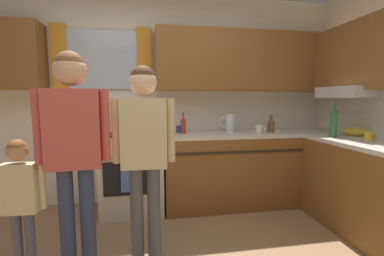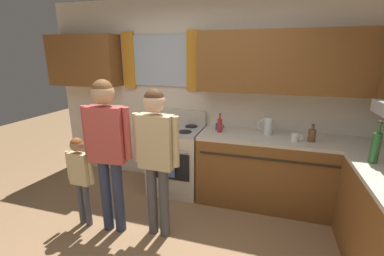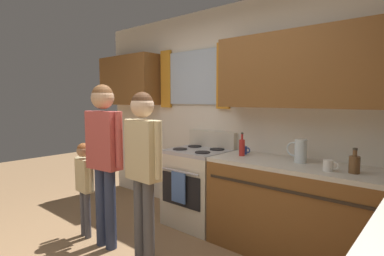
{
  "view_description": "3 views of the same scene",
  "coord_description": "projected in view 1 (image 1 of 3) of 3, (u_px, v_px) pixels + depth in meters",
  "views": [
    {
      "loc": [
        -0.09,
        -1.45,
        1.3
      ],
      "look_at": [
        0.3,
        0.78,
        1.05
      ],
      "focal_mm": 24.09,
      "sensor_mm": 36.0,
      "label": 1
    },
    {
      "loc": [
        0.92,
        -1.63,
        1.86
      ],
      "look_at": [
        0.21,
        0.68,
        1.18
      ],
      "focal_mm": 24.4,
      "sensor_mm": 36.0,
      "label": 2
    },
    {
      "loc": [
        1.94,
        -1.16,
        1.49
      ],
      "look_at": [
        0.1,
        0.99,
        1.22
      ],
      "focal_mm": 27.98,
      "sensor_mm": 36.0,
      "label": 3
    }
  ],
  "objects": [
    {
      "name": "stove_oven",
      "position": [
        133.0,
        171.0,
        3.0
      ],
      "size": [
        0.69,
        0.67,
        1.1
      ],
      "color": "beige",
      "rests_on": "ground"
    },
    {
      "name": "adult_holding_child",
      "position": [
        73.0,
        138.0,
        1.84
      ],
      "size": [
        0.51,
        0.22,
        1.64
      ],
      "color": "#2D3856",
      "rests_on": "ground"
    },
    {
      "name": "adult_in_plaid",
      "position": [
        144.0,
        141.0,
        2.01
      ],
      "size": [
        0.49,
        0.21,
        1.56
      ],
      "color": "#4C4C51",
      "rests_on": "ground"
    },
    {
      "name": "mug_ceramic_white",
      "position": [
        259.0,
        129.0,
        3.07
      ],
      "size": [
        0.13,
        0.08,
        0.09
      ],
      "color": "white",
      "rests_on": "kitchen_counter_run"
    },
    {
      "name": "water_pitcher",
      "position": [
        230.0,
        123.0,
        3.19
      ],
      "size": [
        0.19,
        0.11,
        0.22
      ],
      "color": "silver",
      "rests_on": "kitchen_counter_run"
    },
    {
      "name": "bottle_wine_green",
      "position": [
        333.0,
        123.0,
        2.74
      ],
      "size": [
        0.08,
        0.08,
        0.39
      ],
      "color": "#2D6633",
      "rests_on": "kitchen_counter_run"
    },
    {
      "name": "mixing_bowl",
      "position": [
        354.0,
        132.0,
        2.85
      ],
      "size": [
        0.24,
        0.24,
        0.1
      ],
      "color": "gold",
      "rests_on": "kitchen_counter_run"
    },
    {
      "name": "back_wall_unit",
      "position": [
        161.0,
        84.0,
        3.21
      ],
      "size": [
        4.6,
        0.42,
        2.6
      ],
      "color": "silver",
      "rests_on": "ground"
    },
    {
      "name": "bottle_squat_brown",
      "position": [
        271.0,
        126.0,
        3.16
      ],
      "size": [
        0.08,
        0.08,
        0.21
      ],
      "color": "brown",
      "rests_on": "kitchen_counter_run"
    },
    {
      "name": "mug_mustard_yellow",
      "position": [
        369.0,
        136.0,
        2.52
      ],
      "size": [
        0.12,
        0.08,
        0.09
      ],
      "color": "gold",
      "rests_on": "kitchen_counter_run"
    },
    {
      "name": "mug_cobalt_blue",
      "position": [
        179.0,
        129.0,
        3.13
      ],
      "size": [
        0.11,
        0.07,
        0.08
      ],
      "color": "#2D479E",
      "rests_on": "kitchen_counter_run"
    },
    {
      "name": "small_child",
      "position": [
        21.0,
        193.0,
        1.81
      ],
      "size": [
        0.34,
        0.14,
        1.03
      ],
      "color": "#4C4C56",
      "rests_on": "ground"
    },
    {
      "name": "bottle_sauce_red",
      "position": [
        183.0,
        126.0,
        3.03
      ],
      "size": [
        0.06,
        0.06,
        0.25
      ],
      "color": "red",
      "rests_on": "kitchen_counter_run"
    },
    {
      "name": "kitchen_counter_run",
      "position": [
        290.0,
        175.0,
        2.93
      ],
      "size": [
        2.21,
        1.95,
        0.9
      ],
      "color": "brown",
      "rests_on": "ground"
    }
  ]
}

